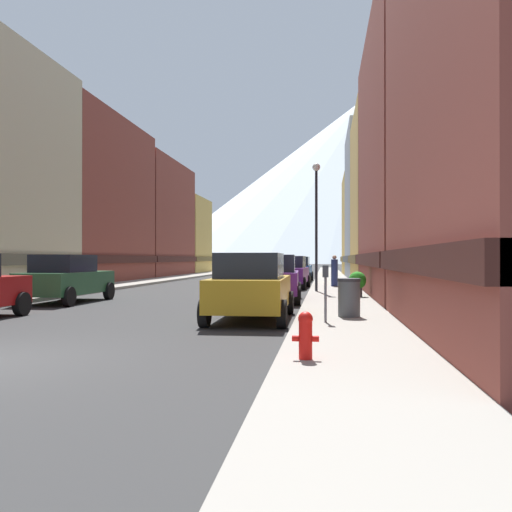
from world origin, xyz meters
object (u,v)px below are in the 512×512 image
car_right_3 (298,269)px  fire_hydrant_near (306,334)px  car_left_1 (66,278)px  car_right_2 (290,272)px  trash_bin_right (349,297)px  potted_plant_1 (357,282)px  parking_meter_near (326,285)px  streetlamp_right (316,207)px  car_right_0 (251,286)px  pedestrian_1 (334,272)px  potted_plant_0 (41,280)px  car_right_1 (274,278)px  pedestrian_0 (70,274)px

car_right_3 → fire_hydrant_near: (1.65, -31.04, -0.37)m
car_left_1 → car_right_2: size_ratio=0.99×
trash_bin_right → potted_plant_1: potted_plant_1 is taller
car_right_2 → car_right_3: size_ratio=1.01×
potted_plant_1 → parking_meter_near: bearing=-98.1°
fire_hydrant_near → streetlamp_right: bearing=90.3°
car_right_0 → fire_hydrant_near: (1.65, -6.16, -0.37)m
car_left_1 → pedestrian_1: 14.42m
car_right_0 → pedestrian_1: bearing=80.9°
trash_bin_right → potted_plant_0: trash_bin_right is taller
fire_hydrant_near → parking_meter_near: parking_meter_near is taller
car_right_0 → car_right_1: (0.00, 6.31, 0.00)m
pedestrian_0 → pedestrian_1: 13.48m
potted_plant_0 → car_right_2: bearing=32.4°
car_right_0 → fire_hydrant_near: car_right_0 is taller
car_right_3 → parking_meter_near: bearing=-85.8°
potted_plant_1 → streetlamp_right: (-1.65, 3.40, 3.26)m
car_right_2 → trash_bin_right: car_right_2 is taller
potted_plant_0 → car_left_1: bearing=-51.1°
car_right_2 → car_right_3: same height
car_left_1 → trash_bin_right: 11.33m
car_left_1 → trash_bin_right: car_left_1 is taller
car_right_2 → pedestrian_1: 2.49m
pedestrian_1 → car_left_1: bearing=-134.2°
potted_plant_0 → fire_hydrant_near: bearing=-50.3°
car_right_3 → pedestrian_0: size_ratio=2.77×
pedestrian_1 → car_right_2: bearing=169.1°
car_left_1 → trash_bin_right: size_ratio=4.52×
car_right_1 → potted_plant_0: (-10.80, 2.51, -0.24)m
trash_bin_right → parking_meter_near: bearing=-114.8°
pedestrian_0 → streetlamp_right: (11.60, 0.54, 3.10)m
car_right_2 → car_right_0: bearing=-90.0°
potted_plant_0 → car_right_3: bearing=56.1°
car_left_1 → car_right_2: (7.60, 10.82, 0.00)m
car_right_1 → streetlamp_right: bearing=70.6°
car_left_1 → potted_plant_0: size_ratio=4.74×
car_right_1 → pedestrian_1: size_ratio=2.67×
parking_meter_near → streetlamp_right: streetlamp_right is taller
car_left_1 → parking_meter_near: car_left_1 is taller
car_right_1 → pedestrian_1: pedestrian_1 is taller
parking_meter_near → pedestrian_0: size_ratio=0.83×
pedestrian_0 → car_left_1: bearing=-65.2°
car_right_0 → car_right_2: size_ratio=0.99×
potted_plant_0 → pedestrian_1: (13.25, 6.39, 0.26)m
car_right_0 → streetlamp_right: (1.55, 10.70, 3.09)m
car_right_2 → pedestrian_1: size_ratio=2.67×
trash_bin_right → streetlamp_right: (-1.00, 10.85, 3.34)m
car_right_1 → fire_hydrant_near: size_ratio=6.35×
potted_plant_0 → pedestrian_0: (0.75, 1.34, 0.23)m
car_right_1 → potted_plant_1: (3.20, 0.99, -0.17)m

